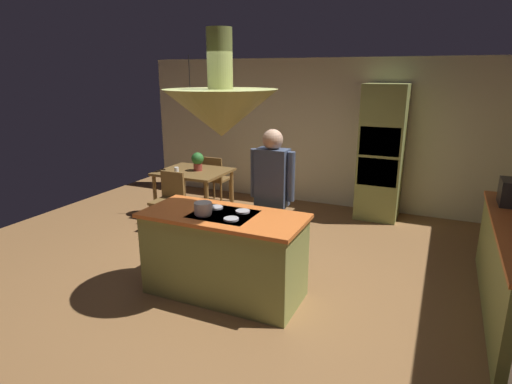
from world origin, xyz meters
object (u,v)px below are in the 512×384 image
at_px(oven_tower, 381,153).
at_px(chair_by_back_wall, 215,177).
at_px(person_at_island, 272,193).
at_px(potted_plant_on_table, 198,160).
at_px(cooking_pot_on_cooktop, 203,208).
at_px(dining_table, 194,176).
at_px(kitchen_island, 224,254).
at_px(chair_facing_island, 169,197).
at_px(cup_on_table, 177,170).

relative_size(oven_tower, chair_by_back_wall, 2.47).
bearing_deg(person_at_island, chair_by_back_wall, 132.78).
height_order(chair_by_back_wall, potted_plant_on_table, potted_plant_on_table).
distance_m(oven_tower, cooking_pot_on_cooktop, 3.60).
bearing_deg(cooking_pot_on_cooktop, dining_table, 124.63).
xyz_separation_m(kitchen_island, potted_plant_on_table, (-1.64, 2.14, 0.47)).
bearing_deg(chair_facing_island, chair_by_back_wall, 90.00).
bearing_deg(chair_facing_island, oven_tower, 33.27).
xyz_separation_m(kitchen_island, cooking_pot_on_cooktop, (-0.16, -0.13, 0.53)).
height_order(chair_facing_island, cooking_pot_on_cooktop, cooking_pot_on_cooktop).
distance_m(chair_by_back_wall, cup_on_table, 0.99).
xyz_separation_m(chair_facing_island, cooking_pot_on_cooktop, (1.54, -1.54, 0.49)).
xyz_separation_m(oven_tower, cup_on_table, (-2.97, -1.38, -0.27)).
bearing_deg(cooking_pot_on_cooktop, person_at_island, 61.30).
height_order(person_at_island, chair_facing_island, person_at_island).
bearing_deg(cooking_pot_on_cooktop, kitchen_island, 39.09).
relative_size(dining_table, potted_plant_on_table, 3.65).
height_order(potted_plant_on_table, cooking_pot_on_cooktop, potted_plant_on_table).
relative_size(dining_table, cup_on_table, 12.17).
distance_m(person_at_island, chair_by_back_wall, 2.95).
distance_m(dining_table, person_at_island, 2.46).
bearing_deg(dining_table, cooking_pot_on_cooktop, -55.37).
distance_m(kitchen_island, oven_tower, 3.48).
bearing_deg(potted_plant_on_table, dining_table, -149.25).
xyz_separation_m(kitchen_island, oven_tower, (1.10, 3.24, 0.61)).
distance_m(oven_tower, cup_on_table, 3.28).
bearing_deg(potted_plant_on_table, chair_facing_island, -94.96).
distance_m(dining_table, cooking_pot_on_cooktop, 2.73).
xyz_separation_m(kitchen_island, cup_on_table, (-1.87, 1.86, 0.35)).
xyz_separation_m(chair_facing_island, potted_plant_on_table, (0.06, 0.73, 0.42)).
relative_size(chair_by_back_wall, cup_on_table, 9.67).
height_order(dining_table, chair_facing_island, chair_facing_island).
relative_size(kitchen_island, dining_table, 1.56).
bearing_deg(dining_table, kitchen_island, -51.01).
bearing_deg(kitchen_island, cup_on_table, 135.05).
xyz_separation_m(dining_table, cooking_pot_on_cooktop, (1.54, -2.23, 0.33)).
bearing_deg(cup_on_table, cooking_pot_on_cooktop, -49.43).
xyz_separation_m(potted_plant_on_table, cooking_pot_on_cooktop, (1.48, -2.27, 0.06)).
distance_m(potted_plant_on_table, cooking_pot_on_cooktop, 2.71).
height_order(oven_tower, cup_on_table, oven_tower).
xyz_separation_m(dining_table, person_at_island, (1.97, -1.44, 0.33)).
height_order(chair_by_back_wall, cooking_pot_on_cooktop, cooking_pot_on_cooktop).
distance_m(kitchen_island, potted_plant_on_table, 2.73).
bearing_deg(chair_facing_island, cup_on_table, 110.05).
xyz_separation_m(potted_plant_on_table, cup_on_table, (-0.23, -0.27, -0.12)).
xyz_separation_m(person_at_island, chair_by_back_wall, (-1.97, 2.13, -0.49)).
xyz_separation_m(kitchen_island, dining_table, (-1.70, 2.10, 0.20)).
bearing_deg(cup_on_table, chair_by_back_wall, 79.83).
height_order(chair_facing_island, potted_plant_on_table, potted_plant_on_table).
distance_m(chair_facing_island, potted_plant_on_table, 0.85).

